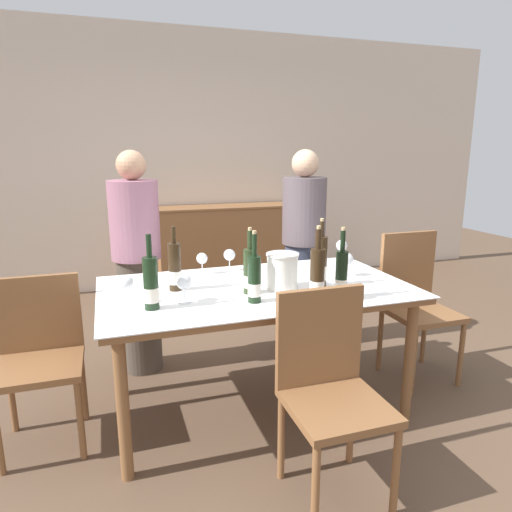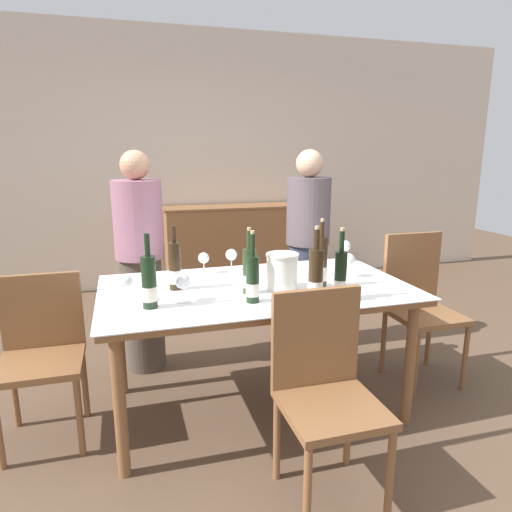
# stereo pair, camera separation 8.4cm
# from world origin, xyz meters

# --- Properties ---
(ground_plane) EXTENTS (12.00, 12.00, 0.00)m
(ground_plane) POSITION_xyz_m (0.00, 0.00, 0.00)
(ground_plane) COLOR brown
(back_wall) EXTENTS (8.00, 0.10, 2.80)m
(back_wall) POSITION_xyz_m (0.00, 2.81, 1.40)
(back_wall) COLOR beige
(back_wall) RESTS_ON ground_plane
(sideboard_cabinet) EXTENTS (1.60, 0.46, 0.92)m
(sideboard_cabinet) POSITION_xyz_m (0.50, 2.52, 0.46)
(sideboard_cabinet) COLOR brown
(sideboard_cabinet) RESTS_ON ground_plane
(dining_table) EXTENTS (1.75, 1.00, 0.76)m
(dining_table) POSITION_xyz_m (0.00, 0.00, 0.69)
(dining_table) COLOR brown
(dining_table) RESTS_ON ground_plane
(ice_bucket) EXTENTS (0.18, 0.18, 0.20)m
(ice_bucket) POSITION_xyz_m (0.13, -0.08, 0.87)
(ice_bucket) COLOR white
(ice_bucket) RESTS_ON dining_table
(wine_bottle_0) EXTENTS (0.06, 0.06, 0.38)m
(wine_bottle_0) POSITION_xyz_m (0.36, -0.35, 0.89)
(wine_bottle_0) COLOR black
(wine_bottle_0) RESTS_ON dining_table
(wine_bottle_1) EXTENTS (0.07, 0.07, 0.37)m
(wine_bottle_1) POSITION_xyz_m (-0.09, -0.25, 0.88)
(wine_bottle_1) COLOR black
(wine_bottle_1) RESTS_ON dining_table
(wine_bottle_2) EXTENTS (0.08, 0.08, 0.40)m
(wine_bottle_2) POSITION_xyz_m (0.21, -0.36, 0.90)
(wine_bottle_2) COLOR #332314
(wine_bottle_2) RESTS_ON dining_table
(wine_bottle_3) EXTENTS (0.08, 0.08, 0.36)m
(wine_bottle_3) POSITION_xyz_m (-0.07, -0.10, 0.88)
(wine_bottle_3) COLOR #28381E
(wine_bottle_3) RESTS_ON dining_table
(wine_bottle_4) EXTENTS (0.07, 0.07, 0.37)m
(wine_bottle_4) POSITION_xyz_m (-0.61, -0.19, 0.89)
(wine_bottle_4) COLOR black
(wine_bottle_4) RESTS_ON dining_table
(wine_bottle_5) EXTENTS (0.07, 0.07, 0.39)m
(wine_bottle_5) POSITION_xyz_m (0.35, -0.11, 0.90)
(wine_bottle_5) COLOR #332314
(wine_bottle_5) RESTS_ON dining_table
(wine_bottle_6) EXTENTS (0.07, 0.07, 0.36)m
(wine_bottle_6) POSITION_xyz_m (-0.45, 0.08, 0.89)
(wine_bottle_6) COLOR #332314
(wine_bottle_6) RESTS_ON dining_table
(wine_glass_0) EXTENTS (0.08, 0.08, 0.15)m
(wine_glass_0) POSITION_xyz_m (-0.44, -0.15, 0.87)
(wine_glass_0) COLOR white
(wine_glass_0) RESTS_ON dining_table
(wine_glass_1) EXTENTS (0.08, 0.08, 0.15)m
(wine_glass_1) POSITION_xyz_m (0.60, 0.03, 0.87)
(wine_glass_1) COLOR white
(wine_glass_1) RESTS_ON dining_table
(wine_glass_2) EXTENTS (0.08, 0.08, 0.15)m
(wine_glass_2) POSITION_xyz_m (0.77, 0.41, 0.87)
(wine_glass_2) COLOR white
(wine_glass_2) RESTS_ON dining_table
(wine_glass_3) EXTENTS (0.08, 0.08, 0.14)m
(wine_glass_3) POSITION_xyz_m (-0.24, 0.36, 0.86)
(wine_glass_3) COLOR white
(wine_glass_3) RESTS_ON dining_table
(wine_glass_4) EXTENTS (0.07, 0.07, 0.15)m
(wine_glass_4) POSITION_xyz_m (-0.72, -0.08, 0.87)
(wine_glass_4) COLOR white
(wine_glass_4) RESTS_ON dining_table
(wine_glass_5) EXTENTS (0.08, 0.08, 0.14)m
(wine_glass_5) POSITION_xyz_m (-0.05, 0.39, 0.86)
(wine_glass_5) COLOR white
(wine_glass_5) RESTS_ON dining_table
(chair_near_front) EXTENTS (0.42, 0.42, 0.93)m
(chair_near_front) POSITION_xyz_m (0.10, -0.73, 0.53)
(chair_near_front) COLOR brown
(chair_near_front) RESTS_ON ground_plane
(chair_right_end) EXTENTS (0.42, 0.42, 0.98)m
(chair_right_end) POSITION_xyz_m (1.17, 0.09, 0.56)
(chair_right_end) COLOR brown
(chair_right_end) RESTS_ON ground_plane
(chair_left_end) EXTENTS (0.42, 0.42, 0.88)m
(chair_left_end) POSITION_xyz_m (-1.17, 0.08, 0.51)
(chair_left_end) COLOR brown
(chair_left_end) RESTS_ON ground_plane
(person_host) EXTENTS (0.33, 0.33, 1.53)m
(person_host) POSITION_xyz_m (-0.61, 0.74, 0.76)
(person_host) COLOR #51473D
(person_host) RESTS_ON ground_plane
(person_guest_left) EXTENTS (0.33, 0.33, 1.53)m
(person_guest_left) POSITION_xyz_m (0.64, 0.77, 0.77)
(person_guest_left) COLOR #383F56
(person_guest_left) RESTS_ON ground_plane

